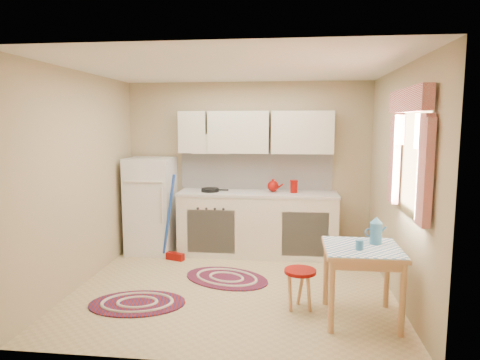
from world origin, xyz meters
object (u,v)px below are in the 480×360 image
(table, at_px, (361,284))
(stool, at_px, (300,289))
(fridge, at_px, (151,205))
(base_cabinets, at_px, (257,225))

(table, relative_size, stool, 1.71)
(fridge, bearing_deg, table, -35.03)
(table, xyz_separation_m, stool, (-0.58, 0.16, -0.15))
(base_cabinets, relative_size, table, 3.12)
(stool, bearing_deg, table, -15.43)
(fridge, height_order, stool, fridge)
(base_cabinets, bearing_deg, table, -59.44)
(base_cabinets, height_order, table, base_cabinets)
(fridge, relative_size, base_cabinets, 0.62)
(base_cabinets, distance_m, stool, 1.90)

